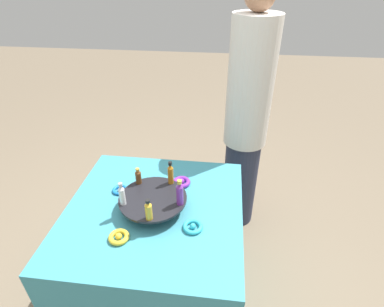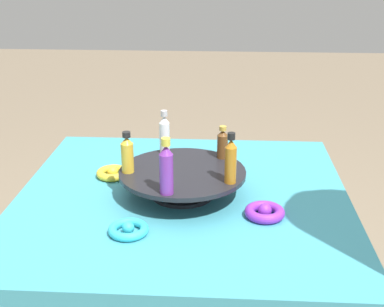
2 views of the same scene
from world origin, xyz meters
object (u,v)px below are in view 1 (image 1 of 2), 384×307
Objects in this scene: ribbon_bow_teal at (193,227)px; ribbon_bow_blue at (120,190)px; ribbon_bow_gold at (119,237)px; bottle_clear at (122,195)px; bottle_brown at (138,176)px; display_stand at (153,201)px; ribbon_bow_purple at (181,182)px; bottle_purple at (180,193)px; person_figure at (246,122)px; bottle_amber at (171,173)px; bottle_gold at (149,210)px.

ribbon_bow_teal reaches higher than ribbon_bow_blue.
ribbon_bow_gold is at bearing -72.45° from ribbon_bow_blue.
bottle_brown is at bearing 79.19° from bottle_clear.
display_stand is 2.70× the size of bottle_clear.
display_stand is 3.63× the size of bottle_brown.
bottle_clear reaches higher than ribbon_bow_blue.
ribbon_bow_teal is at bearing -27.45° from display_stand.
bottle_brown reaches higher than ribbon_bow_purple.
bottle_purple reaches higher than ribbon_bow_purple.
display_stand reaches higher than ribbon_bow_purple.
bottle_clear is (-0.13, -0.06, 0.08)m from display_stand.
person_figure is at bearing 47.31° from bottle_brown.
bottle_amber is 0.31m from ribbon_bow_teal.
display_stand is at bearing 62.55° from ribbon_bow_gold.
bottle_purple is at bearing 7.19° from bottle_clear.
bottle_purple is at bearing -82.76° from ribbon_bow_purple.
ribbon_bow_gold reaches higher than ribbon_bow_teal.
bottle_gold is at bearing -136.81° from bottle_purple.
person_figure is at bearing 72.67° from ribbon_bow_teal.
display_stand is 0.25m from ribbon_bow_gold.
bottle_gold is at bearing -104.61° from ribbon_bow_purple.
ribbon_bow_gold is at bearing -92.22° from bottle_brown.
person_figure reaches higher than bottle_purple.
bottle_gold is 0.37m from ribbon_bow_blue.
bottle_gold reaches higher than ribbon_bow_blue.
bottle_amber is (0.07, 0.13, 0.08)m from display_stand.
ribbon_bow_blue is at bearing -176.91° from bottle_amber.
ribbon_bow_teal is 0.06× the size of person_figure.
bottle_brown is at bearing 115.19° from bottle_gold.
bottle_gold is (0.15, -0.08, -0.01)m from bottle_clear.
ribbon_bow_gold is 0.06× the size of person_figure.
bottle_clear is 1.32× the size of ribbon_bow_gold.
display_stand is 0.17m from bottle_clear.
bottle_amber is 1.59× the size of ribbon_bow_blue.
bottle_amber is at bearing 7.19° from bottle_brown.
ribbon_bow_purple reaches higher than ribbon_bow_blue.
bottle_clear is 1.01m from person_figure.
bottle_purple reaches higher than bottle_clear.
person_figure is (0.26, 0.85, 0.14)m from ribbon_bow_teal.
bottle_brown is 0.98× the size of ribbon_bow_gold.
bottle_purple is at bearing -21.23° from ribbon_bow_blue.
bottle_clear is at bearing -100.81° from bottle_brown.
bottle_brown is (-0.10, 0.11, 0.06)m from display_stand.
bottle_clear is 1.25× the size of ribbon_bow_purple.
bottle_purple is 0.17m from ribbon_bow_teal.
bottle_gold is 0.19m from ribbon_bow_gold.
bottle_gold is at bearing -64.81° from bottle_brown.
bottle_clear is 0.39m from ribbon_bow_purple.
ribbon_bow_teal is (0.20, 0.03, -0.11)m from bottle_gold.
person_figure is at bearing 55.96° from bottle_amber.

